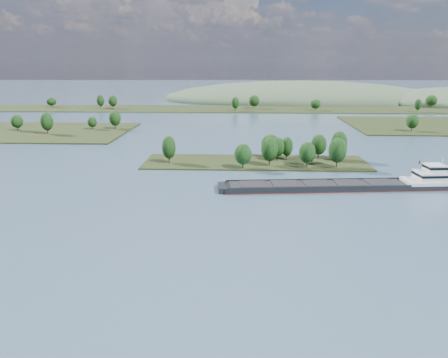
{
  "coord_description": "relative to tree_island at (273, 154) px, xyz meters",
  "views": [
    {
      "loc": [
        -5.8,
        -12.32,
        45.02
      ],
      "look_at": [
        -12.02,
        130.0,
        6.0
      ],
      "focal_mm": 35.0,
      "sensor_mm": 36.0,
      "label": 1
    }
  ],
  "objects": [
    {
      "name": "back_shoreline",
      "position": [
        0.07,
        220.44,
        -3.51
      ],
      "size": [
        900.0,
        60.0,
        14.98
      ],
      "color": "black",
      "rests_on": "ground"
    },
    {
      "name": "tree_island",
      "position": [
        0.0,
        0.0,
        0.0
      ],
      "size": [
        100.0,
        32.17,
        14.41
      ],
      "color": "black",
      "rests_on": "ground"
    },
    {
      "name": "hill_west",
      "position": [
        52.1,
        320.6,
        -4.25
      ],
      "size": [
        320.0,
        160.0,
        44.0
      ],
      "primitive_type": "ellipsoid",
      "color": "#394B34",
      "rests_on": "ground"
    },
    {
      "name": "cargo_barge",
      "position": [
        26.69,
        -38.18,
        -2.79
      ],
      "size": [
        86.59,
        19.0,
        11.63
      ],
      "color": "black",
      "rests_on": "ground"
    },
    {
      "name": "ground",
      "position": [
        -7.9,
        -59.4,
        -4.25
      ],
      "size": [
        1800.0,
        1800.0,
        0.0
      ],
      "primitive_type": "plane",
      "color": "#385262",
      "rests_on": "ground"
    }
  ]
}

